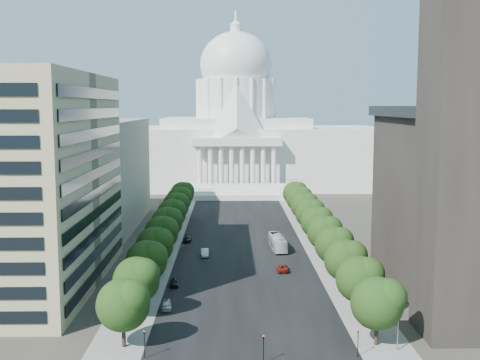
{
  "coord_description": "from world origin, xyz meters",
  "views": [
    {
      "loc": [
        -3.02,
        -70.09,
        34.03
      ],
      "look_at": [
        -0.34,
        74.06,
        16.19
      ],
      "focal_mm": 45.0,
      "sensor_mm": 36.0,
      "label": 1
    }
  ],
  "objects": [
    {
      "name": "traffic_signal_left",
      "position": [
        -14.5,
        7.99,
        3.09
      ],
      "size": [
        0.18,
        0.49,
        4.3
      ],
      "color": "black",
      "rests_on": "ground"
    },
    {
      "name": "tree_l_j",
      "position": [
        -17.66,
        119.81,
        6.45
      ],
      "size": [
        7.79,
        7.6,
        9.97
      ],
      "color": "#33261C",
      "rests_on": "ground"
    },
    {
      "name": "tree_r_h",
      "position": [
        18.34,
        95.81,
        6.45
      ],
      "size": [
        7.79,
        7.6,
        9.97
      ],
      "color": "#33261C",
      "rests_on": "ground"
    },
    {
      "name": "streetlight_b",
      "position": [
        19.9,
        35.0,
        5.82
      ],
      "size": [
        2.61,
        0.44,
        9.0
      ],
      "color": "gray",
      "rests_on": "ground"
    },
    {
      "name": "tree_r_e",
      "position": [
        18.34,
        59.81,
        6.45
      ],
      "size": [
        7.79,
        7.6,
        9.97
      ],
      "color": "#33261C",
      "rests_on": "ground"
    },
    {
      "name": "car_dark_a",
      "position": [
        -13.5,
        40.84,
        0.69
      ],
      "size": [
        1.97,
        4.18,
        1.38
      ],
      "primitive_type": "imported",
      "rotation": [
        0.0,
        0.0,
        0.09
      ],
      "color": "black",
      "rests_on": "ground"
    },
    {
      "name": "tree_r_f",
      "position": [
        18.34,
        71.81,
        6.45
      ],
      "size": [
        7.79,
        7.6,
        9.97
      ],
      "color": "#33261C",
      "rests_on": "ground"
    },
    {
      "name": "tree_l_e",
      "position": [
        -17.66,
        59.81,
        6.45
      ],
      "size": [
        7.79,
        7.6,
        9.97
      ],
      "color": "#33261C",
      "rests_on": "ground"
    },
    {
      "name": "tree_l_f",
      "position": [
        -17.66,
        71.81,
        6.45
      ],
      "size": [
        7.79,
        7.6,
        9.97
      ],
      "color": "#33261C",
      "rests_on": "ground"
    },
    {
      "name": "streetlight_d",
      "position": [
        19.9,
        85.0,
        5.82
      ],
      "size": [
        2.61,
        0.44,
        9.0
      ],
      "color": "gray",
      "rests_on": "ground"
    },
    {
      "name": "streetlight_a",
      "position": [
        19.9,
        10.0,
        5.82
      ],
      "size": [
        2.61,
        0.44,
        9.0
      ],
      "color": "gray",
      "rests_on": "ground"
    },
    {
      "name": "tree_l_h",
      "position": [
        -17.66,
        95.81,
        6.45
      ],
      "size": [
        7.79,
        7.6,
        9.97
      ],
      "color": "#33261C",
      "rests_on": "ground"
    },
    {
      "name": "tree_r_g",
      "position": [
        18.34,
        83.81,
        6.45
      ],
      "size": [
        7.79,
        7.6,
        9.97
      ],
      "color": "#33261C",
      "rests_on": "ground"
    },
    {
      "name": "traffic_signal_right",
      "position": [
        14.5,
        7.99,
        3.09
      ],
      "size": [
        0.18,
        0.49,
        4.3
      ],
      "color": "black",
      "rests_on": "ground"
    },
    {
      "name": "sidewalk_left",
      "position": [
        -19.0,
        90.0,
        0.0
      ],
      "size": [
        8.0,
        260.0,
        0.02
      ],
      "primitive_type": "cube",
      "color": "gray",
      "rests_on": "ground"
    },
    {
      "name": "office_block_left_far",
      "position": [
        -48.0,
        100.0,
        15.0
      ],
      "size": [
        38.0,
        52.0,
        30.0
      ],
      "primitive_type": "cube",
      "color": "gray",
      "rests_on": "ground"
    },
    {
      "name": "city_bus",
      "position": [
        8.53,
        69.91,
        1.73
      ],
      "size": [
        3.73,
        12.59,
        3.46
      ],
      "primitive_type": "imported",
      "rotation": [
        0.0,
        0.0,
        0.07
      ],
      "color": "silver",
      "rests_on": "ground"
    },
    {
      "name": "tree_r_a",
      "position": [
        18.34,
        11.81,
        6.45
      ],
      "size": [
        7.79,
        7.6,
        9.97
      ],
      "color": "#33261C",
      "rests_on": "ground"
    },
    {
      "name": "streetlight_c",
      "position": [
        19.9,
        60.0,
        5.82
      ],
      "size": [
        2.61,
        0.44,
        9.0
      ],
      "color": "gray",
      "rests_on": "ground"
    },
    {
      "name": "tree_l_c",
      "position": [
        -17.66,
        35.81,
        6.45
      ],
      "size": [
        7.79,
        7.6,
        9.97
      ],
      "color": "#33261C",
      "rests_on": "ground"
    },
    {
      "name": "tree_r_c",
      "position": [
        18.34,
        35.81,
        6.45
      ],
      "size": [
        7.79,
        7.6,
        9.97
      ],
      "color": "#33261C",
      "rests_on": "ground"
    },
    {
      "name": "streetlight_e",
      "position": [
        19.9,
        110.0,
        5.82
      ],
      "size": [
        2.61,
        0.44,
        9.0
      ],
      "color": "gray",
      "rests_on": "ground"
    },
    {
      "name": "traffic_signal_median",
      "position": [
        1.5,
        5.99,
        3.09
      ],
      "size": [
        0.18,
        0.49,
        4.3
      ],
      "color": "black",
      "rests_on": "ground"
    },
    {
      "name": "road_asphalt",
      "position": [
        0.0,
        90.0,
        0.0
      ],
      "size": [
        30.0,
        260.0,
        0.01
      ],
      "primitive_type": "cube",
      "color": "black",
      "rests_on": "ground"
    },
    {
      "name": "streetlight_f",
      "position": [
        19.9,
        135.0,
        5.82
      ],
      "size": [
        2.61,
        0.44,
        9.0
      ],
      "color": "gray",
      "rests_on": "ground"
    },
    {
      "name": "capitol",
      "position": [
        0.0,
        184.89,
        20.01
      ],
      "size": [
        120.0,
        56.0,
        73.0
      ],
      "color": "white",
      "rests_on": "ground"
    },
    {
      "name": "tree_l_a",
      "position": [
        -17.66,
        11.81,
        6.45
      ],
      "size": [
        7.79,
        7.6,
        9.97
      ],
      "color": "#33261C",
      "rests_on": "ground"
    },
    {
      "name": "tree_r_i",
      "position": [
        18.34,
        107.81,
        6.45
      ],
      "size": [
        7.79,
        7.6,
        9.97
      ],
      "color": "#33261C",
      "rests_on": "ground"
    },
    {
      "name": "tree_r_b",
      "position": [
        18.34,
        23.81,
        6.45
      ],
      "size": [
        7.79,
        7.6,
        9.97
      ],
      "color": "#33261C",
      "rests_on": "ground"
    },
    {
      "name": "tree_r_j",
      "position": [
        18.34,
        119.81,
        6.45
      ],
      "size": [
        7.79,
        7.6,
        9.97
      ],
      "color": "#33261C",
      "rests_on": "ground"
    },
    {
      "name": "car_red",
      "position": [
        8.02,
        50.79,
        0.69
      ],
      "size": [
        2.41,
        5.01,
        1.38
      ],
      "primitive_type": "imported",
      "rotation": [
        0.0,
        0.0,
        3.12
      ],
      "color": "maroon",
      "rests_on": "ground"
    },
    {
      "name": "car_silver",
      "position": [
        -8.55,
        63.51,
        0.8
      ],
      "size": [
        2.02,
        4.99,
        1.61
      ],
      "primitive_type": "imported",
      "rotation": [
        0.0,
        0.0,
        0.07
      ],
      "color": "#A6A9AE",
      "rests_on": "ground"
    },
    {
      "name": "tree_l_d",
      "position": [
        -17.66,
        47.81,
        6.45
      ],
      "size": [
        7.79,
        7.6,
        9.97
      ],
      "color": "#33261C",
      "rests_on": "ground"
    },
    {
      "name": "tree_r_d",
      "position": [
        18.34,
        47.81,
        6.45
      ],
      "size": [
        7.79,
        7.6,
        9.97
      ],
      "color": "#33261C",
      "rests_on": "ground"
    },
    {
      "name": "sidewalk_right",
      "position": [
        19.0,
        90.0,
        0.0
      ],
      "size": [
        8.0,
        260.0,
        0.02
      ],
      "primitive_type": "cube",
      "color": "gray",
      "rests_on": "ground"
    },
    {
      "name": "tree_l_i",
      "position": [
        -17.66,
        107.81,
        6.45
      ],
      "size": [
        7.79,
        7.6,
        9.97
      ],
      "color": "#33261C",
      "rests_on": "ground"
    },
    {
      "name": "tree_l_b",
      "position": [
        -17.66,
        23.81,
        6.45
      ],
      "size": [
        7.79,
        7.6,
        9.97
      ],
      "color": "#33261C",
      "rests_on": "ground"
    },
    {
      "name": "tree_l_g",
      "position": [
        -17.66,
        83.81,
        6.45
      ],
      "size": [
        7.79,
        7.6,
        9.97
      ],
      "color": "#33261C",
      "rests_on": "ground"
    },
    {
      "name": "car_parked",
      "position": [
        -13.59,
        27.84,
        0.74
      ],
      "size": [
        2.11,
        4.46,
        1.47
      ],
      "primitive_type": "imported",
      "rotation": [
        0.0,
        0.0,
        0.09
      ],
      "color": "#A3A6AB",
      "rests_on": "ground"
    },
    {
      "name": "car_dark_b",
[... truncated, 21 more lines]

